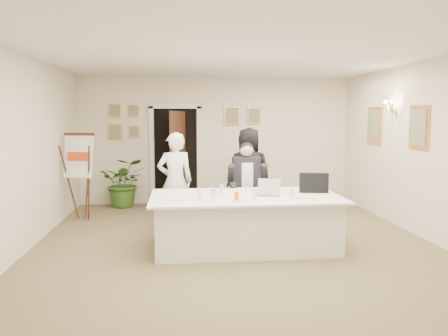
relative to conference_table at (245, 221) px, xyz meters
name	(u,v)px	position (x,y,z in m)	size (l,w,h in m)	color
floor	(237,247)	(-0.12, 0.03, -0.39)	(7.00, 7.00, 0.00)	brown
ceiling	(237,53)	(-0.12, 0.03, 2.41)	(6.00, 7.00, 0.02)	white
wall_back	(216,140)	(-0.12, 3.53, 1.01)	(6.00, 0.10, 2.80)	white
wall_front	(309,195)	(-0.12, -3.47, 1.01)	(6.00, 0.10, 2.80)	white
wall_left	(20,154)	(-3.12, 0.03, 1.01)	(0.10, 7.00, 2.80)	white
wall_right	(434,151)	(2.88, 0.03, 1.01)	(0.10, 7.00, 2.80)	white
doorway	(177,157)	(-1.00, 3.35, 0.65)	(1.14, 0.86, 2.20)	black
pictures_back_wall	(180,120)	(-0.92, 3.50, 1.46)	(3.40, 0.06, 0.80)	#DD924B
pictures_right_wall	(394,126)	(2.85, 1.23, 1.36)	(0.06, 2.20, 0.80)	#DD924B
wall_sconce	(391,106)	(2.78, 1.23, 1.71)	(0.20, 0.30, 0.24)	#DBCB46
conference_table	(245,221)	(0.00, 0.00, 0.00)	(2.74, 1.46, 0.78)	white
seated_man	(247,185)	(0.19, 1.10, 0.36)	(0.64, 0.69, 1.50)	black
flip_chart	(82,181)	(-2.75, 2.03, 0.35)	(0.58, 0.43, 1.59)	#391D12
standing_man	(175,181)	(-1.02, 1.19, 0.43)	(0.60, 0.40, 1.65)	white
standing_woman	(249,172)	(0.38, 2.03, 0.47)	(0.84, 0.55, 1.72)	black
potted_palm	(124,182)	(-2.12, 3.23, 0.13)	(0.95, 0.82, 1.05)	#31591D
laptop	(268,186)	(0.33, 0.02, 0.52)	(0.32, 0.35, 0.28)	#B7BABC
laptop_bag	(314,183)	(1.07, 0.15, 0.53)	(0.42, 0.12, 0.30)	black
paper_stack	(304,197)	(0.80, -0.28, 0.40)	(0.27, 0.19, 0.03)	white
plate_left	(177,200)	(-0.99, -0.27, 0.39)	(0.20, 0.20, 0.01)	white
plate_mid	(209,200)	(-0.55, -0.36, 0.39)	(0.23, 0.23, 0.01)	white
plate_near	(242,201)	(-0.12, -0.45, 0.39)	(0.23, 0.23, 0.01)	white
glass_a	(200,193)	(-0.67, -0.12, 0.45)	(0.07, 0.07, 0.14)	silver
glass_b	(254,194)	(0.08, -0.32, 0.45)	(0.06, 0.06, 0.14)	silver
glass_c	(291,194)	(0.61, -0.31, 0.45)	(0.06, 0.06, 0.14)	silver
glass_d	(222,189)	(-0.33, 0.15, 0.45)	(0.06, 0.06, 0.14)	silver
oj_glass	(236,197)	(-0.19, -0.44, 0.45)	(0.07, 0.07, 0.13)	orange
steel_jug	(214,194)	(-0.47, -0.10, 0.44)	(0.09, 0.09, 0.11)	silver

